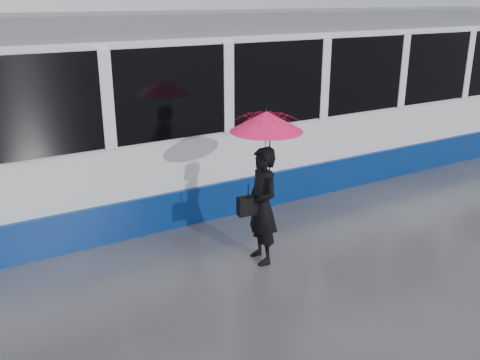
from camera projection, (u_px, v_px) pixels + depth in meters
ground at (224, 255)px, 7.87m from camera, size 90.00×90.00×0.00m
rails at (157, 201)px, 9.89m from camera, size 34.00×1.51×0.02m
woman at (262, 206)px, 7.44m from camera, size 0.47×0.66×1.68m
umbrella at (266, 135)px, 7.14m from camera, size 1.09×1.09×1.14m
handbag at (248, 206)px, 7.33m from camera, size 0.31×0.16×0.44m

